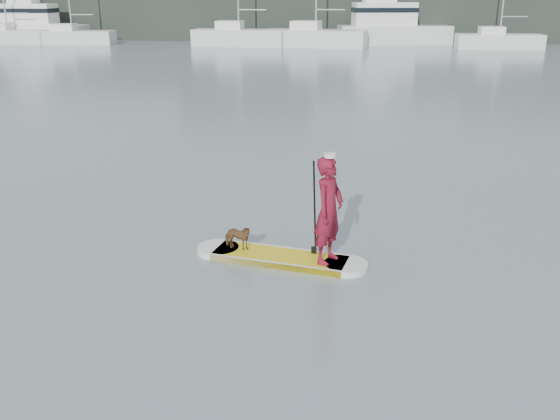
# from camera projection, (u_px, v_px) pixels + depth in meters

# --- Properties ---
(ground) EXTENTS (140.00, 140.00, 0.00)m
(ground) POSITION_uv_depth(u_px,v_px,m) (288.00, 216.00, 13.90)
(ground) COLOR slate
(ground) RESTS_ON ground
(paddleboard) EXTENTS (3.25, 1.29, 0.12)m
(paddleboard) POSITION_uv_depth(u_px,v_px,m) (280.00, 258.00, 11.61)
(paddleboard) COLOR gold
(paddleboard) RESTS_ON ground
(paddler) EXTENTS (0.71, 0.84, 1.94)m
(paddler) POSITION_uv_depth(u_px,v_px,m) (329.00, 210.00, 11.00)
(paddler) COLOR maroon
(paddler) RESTS_ON paddleboard
(white_cap) EXTENTS (0.22, 0.22, 0.07)m
(white_cap) POSITION_uv_depth(u_px,v_px,m) (330.00, 155.00, 10.67)
(white_cap) COLOR silver
(white_cap) RESTS_ON paddler
(dog) EXTENTS (0.63, 0.42, 0.49)m
(dog) POSITION_uv_depth(u_px,v_px,m) (237.00, 237.00, 11.75)
(dog) COLOR #52391C
(dog) RESTS_ON paddleboard
(paddle) EXTENTS (0.10, 0.30, 2.00)m
(paddle) POSITION_uv_depth(u_px,v_px,m) (314.00, 220.00, 11.41)
(paddle) COLOR black
(paddle) RESTS_ON ground
(sailboat_a) EXTENTS (7.69, 2.59, 11.08)m
(sailboat_a) POSITION_uv_depth(u_px,v_px,m) (8.00, 35.00, 58.87)
(sailboat_a) COLOR silver
(sailboat_a) RESTS_ON ground
(sailboat_b) EXTENTS (7.81, 2.80, 11.41)m
(sailboat_b) POSITION_uv_depth(u_px,v_px,m) (72.00, 36.00, 58.32)
(sailboat_b) COLOR silver
(sailboat_b) RESTS_ON ground
(sailboat_c) EXTENTS (8.33, 3.05, 11.83)m
(sailboat_c) POSITION_uv_depth(u_px,v_px,m) (238.00, 36.00, 56.38)
(sailboat_c) COLOR silver
(sailboat_c) RESTS_ON ground
(sailboat_d) EXTENTS (9.30, 4.19, 13.22)m
(sailboat_d) POSITION_uv_depth(u_px,v_px,m) (315.00, 36.00, 55.57)
(sailboat_d) COLOR silver
(sailboat_d) RESTS_ON ground
(sailboat_e) EXTENTS (7.22, 2.46, 10.42)m
(sailboat_e) POSITION_uv_depth(u_px,v_px,m) (498.00, 40.00, 53.57)
(sailboat_e) COLOR silver
(sailboat_e) RESTS_ON ground
(motor_yacht_a) EXTENTS (10.75, 5.08, 6.20)m
(motor_yacht_a) POSITION_uv_depth(u_px,v_px,m) (390.00, 25.00, 58.07)
(motor_yacht_a) COLOR silver
(motor_yacht_a) RESTS_ON ground
(motor_yacht_b) EXTENTS (9.00, 3.07, 5.94)m
(motor_yacht_b) POSITION_uv_depth(u_px,v_px,m) (35.00, 24.00, 60.66)
(motor_yacht_b) COLOR silver
(motor_yacht_b) RESTS_ON ground
(shore_mass) EXTENTS (90.00, 6.00, 6.00)m
(shore_mass) POSITION_uv_depth(u_px,v_px,m) (343.00, 9.00, 62.55)
(shore_mass) COLOR #202822
(shore_mass) RESTS_ON ground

